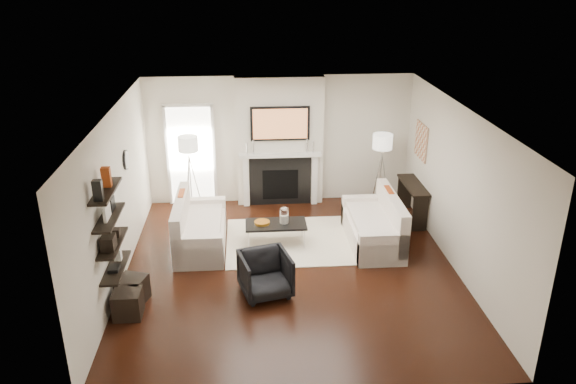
{
  "coord_description": "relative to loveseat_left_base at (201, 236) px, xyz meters",
  "views": [
    {
      "loc": [
        -0.67,
        -8.25,
        4.79
      ],
      "look_at": [
        0.0,
        0.6,
        1.15
      ],
      "focal_mm": 35.0,
      "sensor_mm": 36.0,
      "label": 1
    }
  ],
  "objects": [
    {
      "name": "decor_wine_rack",
      "position": [
        -1.07,
        -2.13,
        1.01
      ],
      "size": [
        0.18,
        0.25,
        0.2
      ],
      "primitive_type": "cube",
      "color": "black",
      "rests_on": "shelf_lower"
    },
    {
      "name": "shelf_bottom",
      "position": [
        -1.07,
        -1.93,
        0.49
      ],
      "size": [
        0.25,
        1.0,
        0.03
      ],
      "primitive_type": "cube",
      "color": "black",
      "rests_on": "wall_left"
    },
    {
      "name": "loveseat_left_arm_n",
      "position": [
        0.0,
        -0.81,
        0.09
      ],
      "size": [
        0.85,
        0.18,
        0.6
      ],
      "primitive_type": "cube",
      "color": "white",
      "rests_on": "floor"
    },
    {
      "name": "shelf_upper",
      "position": [
        -1.07,
        -1.93,
        1.29
      ],
      "size": [
        0.25,
        1.0,
        0.04
      ],
      "primitive_type": "cube",
      "color": "black",
      "rests_on": "wall_left"
    },
    {
      "name": "candlestick_l_short",
      "position": [
        0.87,
        1.77,
        1.06
      ],
      "size": [
        0.04,
        0.04,
        0.24
      ],
      "primitive_type": "cylinder",
      "color": "silver",
      "rests_on": "mantel_shelf"
    },
    {
      "name": "lamp_left_leg_b",
      "position": [
        -0.35,
        1.71,
        0.39
      ],
      "size": [
        0.14,
        0.22,
        1.23
      ],
      "primitive_type": "cylinder",
      "rotation": [
        0.18,
        0.0,
        0.52
      ],
      "color": "silver",
      "rests_on": "floor"
    },
    {
      "name": "pillow_right_orange",
      "position": [
        3.45,
        0.18,
        0.52
      ],
      "size": [
        0.1,
        0.42,
        0.42
      ],
      "primitive_type": "cube",
      "color": "#9B3B13",
      "rests_on": "loveseat_right_cushion"
    },
    {
      "name": "copper_bowl",
      "position": [
        1.1,
        -0.02,
        0.24
      ],
      "size": [
        0.28,
        0.28,
        0.05
      ],
      "primitive_type": "cylinder",
      "color": "#C37C20",
      "rests_on": "coffee_table"
    },
    {
      "name": "shelf_top",
      "position": [
        -1.07,
        -1.93,
        1.69
      ],
      "size": [
        0.25,
        1.0,
        0.04
      ],
      "primitive_type": "cube",
      "color": "black",
      "rests_on": "wall_left"
    },
    {
      "name": "lamp_left_post",
      "position": [
        -0.3,
        1.62,
        0.39
      ],
      "size": [
        0.02,
        0.02,
        1.2
      ],
      "primitive_type": "cylinder",
      "color": "silver",
      "rests_on": "floor"
    },
    {
      "name": "candlestick_r_tall",
      "position": [
        2.1,
        1.77,
        1.09
      ],
      "size": [
        0.04,
        0.04,
        0.3
      ],
      "primitive_type": "cylinder",
      "color": "silver",
      "rests_on": "mantel_shelf"
    },
    {
      "name": "loveseat_right_arm_n",
      "position": [
        3.11,
        -0.93,
        0.09
      ],
      "size": [
        0.85,
        0.18,
        0.6
      ],
      "primitive_type": "cube",
      "color": "white",
      "rests_on": "floor"
    },
    {
      "name": "decor_frame_b",
      "position": [
        -1.07,
        -1.69,
        1.4
      ],
      "size": [
        0.04,
        0.22,
        0.18
      ],
      "primitive_type": "cube",
      "color": "black",
      "rests_on": "shelf_upper"
    },
    {
      "name": "decor_frame_a",
      "position": [
        -1.07,
        -2.01,
        1.42
      ],
      "size": [
        0.04,
        0.3,
        0.22
      ],
      "primitive_type": "cube",
      "color": "white",
      "rests_on": "shelf_upper"
    },
    {
      "name": "mantel_pilaster_l",
      "position": [
        0.83,
        1.78,
        0.34
      ],
      "size": [
        0.12,
        0.08,
        1.1
      ],
      "primitive_type": "cube",
      "color": "white",
      "rests_on": "floor"
    },
    {
      "name": "loveseat_right_cushion",
      "position": [
        3.06,
        -0.12,
        0.26
      ],
      "size": [
        0.63,
        1.44,
        0.1
      ],
      "primitive_type": "cube",
      "color": "white",
      "rests_on": "loveseat_right_base"
    },
    {
      "name": "armchair",
      "position": [
        1.1,
        -1.67,
        0.17
      ],
      "size": [
        0.88,
        0.84,
        0.75
      ],
      "primitive_type": "imported",
      "rotation": [
        0.0,
        0.0,
        0.25
      ],
      "color": "black",
      "rests_on": "floor"
    },
    {
      "name": "lamp_right_post",
      "position": [
        3.6,
        1.47,
        0.39
      ],
      "size": [
        0.02,
        0.02,
        1.2
      ],
      "primitive_type": "cylinder",
      "color": "silver",
      "rests_on": "floor"
    },
    {
      "name": "decor_box_small",
      "position": [
        -1.07,
        -1.75,
        0.97
      ],
      "size": [
        0.15,
        0.12,
        0.12
      ],
      "primitive_type": "cube",
      "color": "black",
      "rests_on": "shelf_lower"
    },
    {
      "name": "mantel_pilaster_r",
      "position": [
        2.27,
        1.78,
        0.34
      ],
      "size": [
        0.12,
        0.08,
        1.1
      ],
      "primitive_type": "cube",
      "color": "white",
      "rests_on": "floor"
    },
    {
      "name": "tv_body",
      "position": [
        1.55,
        1.79,
        1.57
      ],
      "size": [
        1.2,
        0.06,
        0.7
      ],
      "primitive_type": "cube",
      "color": "black",
      "rests_on": "chimney_breast"
    },
    {
      "name": "candlestick_l_tall",
      "position": [
        1.0,
        1.77,
        1.09
      ],
      "size": [
        0.04,
        0.04,
        0.3
      ],
      "primitive_type": "cylinder",
      "color": "silver",
      "rests_on": "mantel_shelf"
    },
    {
      "name": "door_trim_top",
      "position": [
        -0.3,
        2.03,
        1.92
      ],
      "size": [
        1.02,
        0.06,
        0.06
      ],
      "primitive_type": "cube",
      "color": "white",
      "rests_on": "wall_back"
    },
    {
      "name": "lamp_left_shade",
      "position": [
        -0.3,
        1.62,
        1.24
      ],
      "size": [
        0.4,
        0.4,
        0.3
      ],
      "primitive_type": "cylinder",
      "color": "white",
      "rests_on": "lamp_left_post"
    },
    {
      "name": "coffee_leg_se",
      "position": [
        1.85,
        0.2,
        -0.02
      ],
      "size": [
        0.02,
        0.02,
        0.38
      ],
      "primitive_type": "cylinder",
      "color": "silver",
      "rests_on": "floor"
    },
    {
      "name": "mantel_shelf",
      "position": [
        1.55,
        1.76,
        0.91
      ],
      "size": [
        1.7,
        0.18,
        0.07
      ],
      "primitive_type": "cube",
      "color": "white",
      "rests_on": "chimney_breast"
    },
    {
      "name": "hurricane_glass",
      "position": [
        1.5,
        -0.02,
        0.35
      ],
      "size": [
        0.16,
        0.16,
        0.29
      ],
      "primitive_type": "cylinder",
      "color": "white",
      "rests_on": "coffee_table"
    },
    {
      "name": "loveseat_left_arm_s",
      "position": [
        0.0,
        0.81,
        0.09
      ],
      "size": [
        0.85,
        0.18,
        0.6
      ],
      "primitive_type": "cube",
      "color": "white",
      "rests_on": "floor"
    },
    {
      "name": "tv_screen",
      "position": [
        1.55,
        1.76,
        1.57
      ],
      "size": [
        1.1,
        0.0,
        0.62
      ],
      "primitive_type": "cube",
      "color": "#BF723F",
      "rests_on": "tv_body"
    },
    {
      "name": "decor_books",
      "position": [
        -1.07,
        -2.02,
        0.53
      ],
      "size": [
        0.14,
        0.2,
        0.05
      ],
      "primitive_type": "cube",
      "color": "black",
      "rests_on": "shelf_bottom"
    },
    {
      "name": "pillow_right_charcoal",
      "position": [
        3.45,
        -0.42,
        0.51
      ],
      "size": [
        0.1,
        0.4,
        0.4
      ],
      "primitive_type": "cube",
      "color": "black",
      "rests_on": "loveseat_right_cushion"
    },
    {
      "name": "hurricane_candle",
      "position": [
        1.5,
        -0.02,
        0.29
      ],
      "size": [
        0.11,
        0.11,
        0.16
      ],
      "primitive_type": "cylinder",
      "color": "white",
      "rests_on": "coffee_table"
    },
    {
      "name": "console_leg_n",
      "position": [
        4.12,
        0.32,
        0.14
      ],
      "size": [
        0.3,
        0.04,
        0.71
      ],
      "primitive_type": "cube",
      "color": "black",
      "rests_on": "floor"
    },
    {
      "name": "ottoman_near",
      "position": [
        -0.92,
        -1.73,
        -0.01
      ],
      "size": [
        0.5,
        0.5,
        0.4
      ],
      "primitive_type": "cube",
      "rotation": [
        0.0,
        0.0,
        -0.31
      ],
      "color": "black",
      "rests_on": "floor"
    },
    {
      "name": "coffee_leg_nw",
      "position": [
        0.85,
        -0.24,
        -0.02
      ],
      "size": [
        0.02,
        0.02,
        0.38
      ],
      "primitive_type": "cylinder",
      "color": "silver",
      "rests_on": "floor"
    },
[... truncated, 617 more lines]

